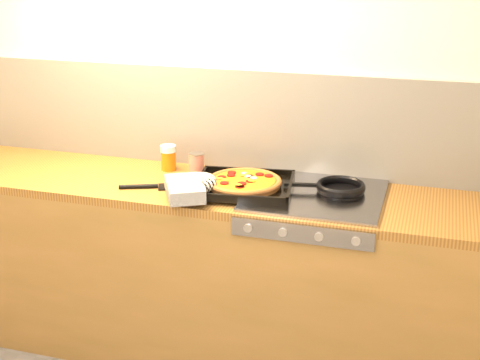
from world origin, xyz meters
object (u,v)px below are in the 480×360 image
(pizza_on_tray, at_px, (228,184))
(tomato_can, at_px, (196,164))
(frying_pan, at_px, (340,188))
(juice_glass, at_px, (168,157))

(pizza_on_tray, distance_m, tomato_can, 0.32)
(frying_pan, bearing_deg, juice_glass, 172.89)
(pizza_on_tray, bearing_deg, frying_pan, 14.63)
(frying_pan, xyz_separation_m, juice_glass, (-0.88, 0.11, 0.03))
(tomato_can, height_order, juice_glass, juice_glass)
(pizza_on_tray, bearing_deg, tomato_can, 137.05)
(frying_pan, bearing_deg, tomato_can, 172.87)
(tomato_can, relative_size, juice_glass, 0.84)
(tomato_can, bearing_deg, juice_glass, 172.97)
(tomato_can, bearing_deg, pizza_on_tray, -42.95)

